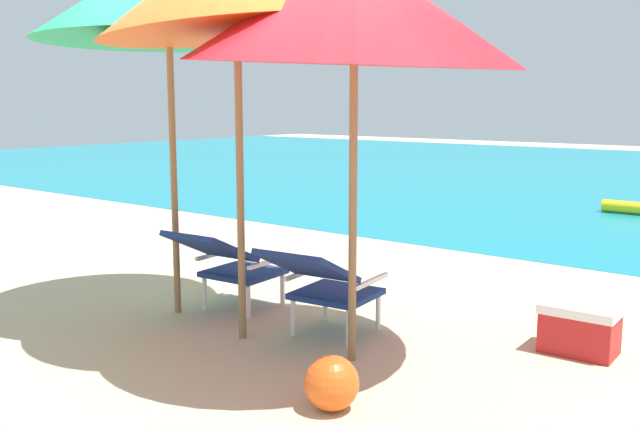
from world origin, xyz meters
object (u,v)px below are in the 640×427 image
lounge_chair_right (323,282)px  beach_ball (332,383)px  cooler_box (580,328)px  lounge_chair_left (228,261)px  beach_umbrella_right (354,8)px

lounge_chair_right → beach_ball: bearing=-49.5°
lounge_chair_right → cooler_box: 1.68m
lounge_chair_left → beach_umbrella_right: bearing=-10.0°
beach_ball → lounge_chair_left: bearing=152.0°
lounge_chair_right → beach_umbrella_right: 1.78m
lounge_chair_left → beach_umbrella_right: size_ratio=0.35×
lounge_chair_left → beach_umbrella_right: 2.19m
lounge_chair_left → beach_ball: (1.66, -0.88, -0.26)m
lounge_chair_right → cooler_box: size_ratio=1.92×
beach_umbrella_right → beach_ball: size_ratio=8.83×
lounge_chair_right → beach_umbrella_right: beach_umbrella_right is taller
beach_ball → cooler_box: 1.81m
lounge_chair_right → cooler_box: (1.45, 0.82, -0.24)m
beach_umbrella_right → cooler_box: 2.46m
lounge_chair_right → lounge_chair_left: bearing=177.4°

